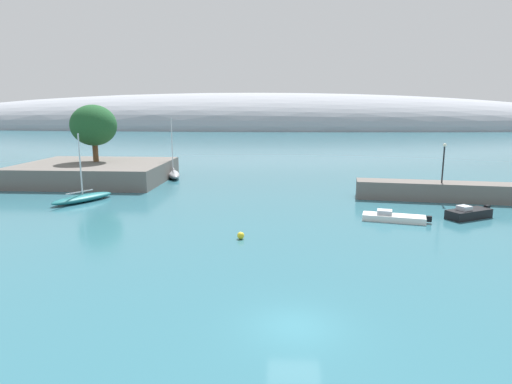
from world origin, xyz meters
TOP-DOWN VIEW (x-y plane):
  - water at (0.00, 0.00)m, footprint 600.00×600.00m
  - shore_outcrop at (-26.23, 38.64)m, footprint 18.98×15.63m
  - tree_clump_shore at (-26.76, 40.00)m, footprint 6.18×6.18m
  - breakwater_rocks at (20.50, 28.45)m, footprint 26.36×6.52m
  - distant_ridge at (-20.29, 197.62)m, footprint 368.70×62.18m
  - sailboat_teal_near_shore at (-22.04, 25.60)m, footprint 5.23×7.11m
  - sailboat_grey_mid_mooring at (-16.55, 42.31)m, footprint 3.89×6.82m
  - motorboat_black_alongside_breakwater at (16.16, 21.05)m, footprint 4.65×3.51m
  - motorboat_white_outer at (9.11, 19.63)m, footprint 5.89×2.90m
  - mooring_buoy_yellow at (-3.84, 13.33)m, footprint 0.55×0.55m
  - harbor_lamp_post at (16.29, 28.71)m, footprint 0.36×0.36m

SIDE VIEW (x-z plane):
  - water at x=0.00m, z-range 0.00..0.00m
  - distant_ridge at x=-20.29m, z-range -17.23..17.23m
  - mooring_buoy_yellow at x=-3.84m, z-range 0.00..0.55m
  - motorboat_white_outer at x=9.11m, z-range -0.15..0.79m
  - sailboat_teal_near_shore at x=-22.04m, z-range -3.19..4.07m
  - motorboat_black_alongside_breakwater at x=16.16m, z-range -0.16..1.06m
  - sailboat_grey_mid_mooring at x=-16.55m, z-range -3.69..4.84m
  - breakwater_rocks at x=20.50m, z-range 0.00..1.97m
  - shore_outcrop at x=-26.23m, z-range 0.00..2.54m
  - harbor_lamp_post at x=16.29m, z-range 2.46..6.68m
  - tree_clump_shore at x=-26.76m, z-range 3.62..11.41m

